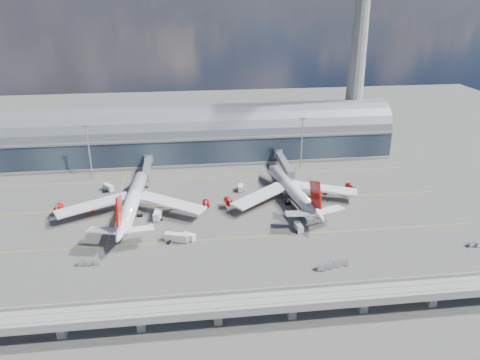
{
  "coord_description": "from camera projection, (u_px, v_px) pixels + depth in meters",
  "views": [
    {
      "loc": [
        -6.83,
        -155.39,
        82.72
      ],
      "look_at": [
        14.17,
        10.0,
        14.0
      ],
      "focal_mm": 35.0,
      "sensor_mm": 36.0,
      "label": 1
    }
  ],
  "objects": [
    {
      "name": "service_truck_4",
      "position": [
        241.0,
        188.0,
        204.92
      ],
      "size": [
        2.73,
        4.91,
        2.74
      ],
      "rotation": [
        0.0,
        0.0,
        -0.1
      ],
      "color": "silver",
      "rests_on": "ground"
    },
    {
      "name": "ground",
      "position": [
        206.0,
        226.0,
        174.84
      ],
      "size": [
        500.0,
        500.0,
        0.0
      ],
      "primitive_type": "plane",
      "color": "#474744",
      "rests_on": "ground"
    },
    {
      "name": "cargo_train_2",
      "position": [
        475.0,
        244.0,
        161.1
      ],
      "size": [
        4.99,
        2.31,
        1.63
      ],
      "rotation": [
        0.0,
        0.0,
        1.74
      ],
      "color": "gray",
      "rests_on": "ground"
    },
    {
      "name": "guideway",
      "position": [
        218.0,
        307.0,
        122.38
      ],
      "size": [
        220.0,
        8.5,
        7.2
      ],
      "color": "gray",
      "rests_on": "ground"
    },
    {
      "name": "airliner_left",
      "position": [
        132.0,
        202.0,
        181.38
      ],
      "size": [
        60.37,
        63.44,
        19.33
      ],
      "rotation": [
        0.0,
        0.0,
        -0.06
      ],
      "color": "white",
      "rests_on": "ground"
    },
    {
      "name": "control_tower",
      "position": [
        358.0,
        53.0,
        241.19
      ],
      "size": [
        19.0,
        19.0,
        103.0
      ],
      "color": "gray",
      "rests_on": "ground"
    },
    {
      "name": "jet_bridge_left",
      "position": [
        147.0,
        167.0,
        218.77
      ],
      "size": [
        4.4,
        28.0,
        7.25
      ],
      "color": "gray",
      "rests_on": "ground"
    },
    {
      "name": "service_truck_0",
      "position": [
        158.0,
        214.0,
        180.68
      ],
      "size": [
        3.6,
        7.98,
        3.19
      ],
      "rotation": [
        0.0,
        0.0,
        -0.14
      ],
      "color": "silver",
      "rests_on": "ground"
    },
    {
      "name": "cargo_train_1",
      "position": [
        333.0,
        265.0,
        148.91
      ],
      "size": [
        11.27,
        4.23,
        1.86
      ],
      "rotation": [
        0.0,
        0.0,
        1.34
      ],
      "color": "gray",
      "rests_on": "ground"
    },
    {
      "name": "airliner_right",
      "position": [
        293.0,
        191.0,
        193.01
      ],
      "size": [
        57.2,
        59.83,
        19.0
      ],
      "rotation": [
        0.0,
        0.0,
        0.14
      ],
      "color": "white",
      "rests_on": "ground"
    },
    {
      "name": "taxi_lines",
      "position": [
        203.0,
        202.0,
        195.11
      ],
      "size": [
        200.0,
        80.12,
        0.01
      ],
      "color": "gold",
      "rests_on": "ground"
    },
    {
      "name": "floodlight_mast_left",
      "position": [
        89.0,
        150.0,
        214.27
      ],
      "size": [
        3.0,
        0.7,
        25.7
      ],
      "color": "gray",
      "rests_on": "ground"
    },
    {
      "name": "service_truck_3",
      "position": [
        299.0,
        227.0,
        171.42
      ],
      "size": [
        2.48,
        5.55,
        2.63
      ],
      "rotation": [
        0.0,
        0.0,
        0.05
      ],
      "color": "silver",
      "rests_on": "ground"
    },
    {
      "name": "floodlight_mast_right",
      "position": [
        302.0,
        142.0,
        225.91
      ],
      "size": [
        3.0,
        0.7,
        25.7
      ],
      "color": "gray",
      "rests_on": "ground"
    },
    {
      "name": "terminal",
      "position": [
        196.0,
        136.0,
        242.05
      ],
      "size": [
        200.0,
        30.0,
        28.0
      ],
      "color": "#212B37",
      "rests_on": "ground"
    },
    {
      "name": "service_truck_5",
      "position": [
        109.0,
        188.0,
        205.15
      ],
      "size": [
        5.41,
        6.02,
        2.85
      ],
      "rotation": [
        0.0,
        0.0,
        0.67
      ],
      "color": "silver",
      "rests_on": "ground"
    },
    {
      "name": "jet_bridge_right",
      "position": [
        283.0,
        162.0,
        224.51
      ],
      "size": [
        4.4,
        32.0,
        7.25
      ],
      "color": "gray",
      "rests_on": "ground"
    },
    {
      "name": "service_truck_2",
      "position": [
        177.0,
        237.0,
        164.02
      ],
      "size": [
        8.63,
        4.96,
        3.01
      ],
      "rotation": [
        0.0,
        0.0,
        1.24
      ],
      "color": "silver",
      "rests_on": "ground"
    },
    {
      "name": "service_truck_1",
      "position": [
        189.0,
        237.0,
        164.72
      ],
      "size": [
        5.03,
        4.39,
        2.69
      ],
      "rotation": [
        0.0,
        0.0,
        0.97
      ],
      "color": "silver",
      "rests_on": "ground"
    },
    {
      "name": "cargo_train_0",
      "position": [
        89.0,
        263.0,
        150.31
      ],
      "size": [
        7.27,
        1.87,
        1.61
      ],
      "rotation": [
        0.0,
        0.0,
        1.62
      ],
      "color": "gray",
      "rests_on": "ground"
    }
  ]
}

